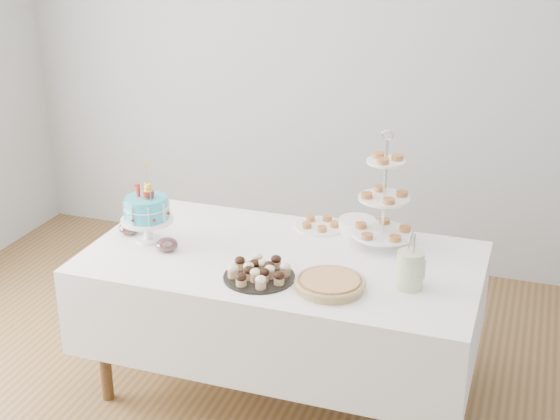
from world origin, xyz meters
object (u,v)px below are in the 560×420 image
(table, at_px, (282,297))
(plate_stack, at_px, (357,226))
(pastry_plate, at_px, (320,225))
(jam_bowl_b, at_px, (129,228))
(utensil_pitcher, at_px, (410,268))
(cupcake_tray, at_px, (259,271))
(birthday_cake, at_px, (147,221))
(tiered_stand, at_px, (384,199))
(jam_bowl_a, at_px, (167,245))
(pie, at_px, (330,283))

(table, bearing_deg, plate_stack, 55.42)
(pastry_plate, xyz_separation_m, jam_bowl_b, (-0.92, -0.40, 0.01))
(plate_stack, bearing_deg, utensil_pitcher, -54.64)
(cupcake_tray, distance_m, pastry_plate, 0.66)
(birthday_cake, height_order, tiered_stand, tiered_stand)
(jam_bowl_a, distance_m, jam_bowl_b, 0.31)
(tiered_stand, bearing_deg, jam_bowl_a, -157.60)
(table, distance_m, birthday_cake, 0.78)
(pastry_plate, height_order, jam_bowl_a, jam_bowl_a)
(birthday_cake, bearing_deg, pastry_plate, 42.31)
(pie, relative_size, jam_bowl_a, 2.89)
(cupcake_tray, relative_size, pie, 1.03)
(birthday_cake, distance_m, jam_bowl_b, 0.17)
(tiered_stand, bearing_deg, plate_stack, 143.59)
(table, relative_size, birthday_cake, 4.69)
(jam_bowl_a, xyz_separation_m, jam_bowl_b, (-0.28, 0.12, -0.00))
(plate_stack, height_order, jam_bowl_b, plate_stack)
(jam_bowl_a, xyz_separation_m, utensil_pitcher, (1.21, 0.00, 0.06))
(table, distance_m, jam_bowl_a, 0.63)
(pie, height_order, plate_stack, plate_stack)
(cupcake_tray, relative_size, plate_stack, 1.72)
(cupcake_tray, distance_m, jam_bowl_b, 0.86)
(birthday_cake, relative_size, tiered_stand, 0.68)
(birthday_cake, relative_size, jam_bowl_b, 3.77)
(utensil_pitcher, bearing_deg, jam_bowl_b, -178.74)
(jam_bowl_b, bearing_deg, cupcake_tray, -17.31)
(table, xyz_separation_m, birthday_cake, (-0.70, -0.05, 0.34))
(cupcake_tray, bearing_deg, utensil_pitcher, 11.31)
(utensil_pitcher, bearing_deg, birthday_cake, -177.04)
(cupcake_tray, bearing_deg, plate_stack, 65.51)
(pastry_plate, bearing_deg, birthday_cake, -149.73)
(tiered_stand, distance_m, pastry_plate, 0.44)
(birthday_cake, distance_m, tiered_stand, 1.19)
(pie, distance_m, tiered_stand, 0.60)
(pie, bearing_deg, jam_bowl_b, 167.67)
(pastry_plate, height_order, utensil_pitcher, utensil_pitcher)
(birthday_cake, xyz_separation_m, utensil_pitcher, (1.35, -0.07, -0.02))
(pie, xyz_separation_m, jam_bowl_a, (-0.88, 0.13, 0.00))
(cupcake_tray, xyz_separation_m, tiered_stand, (0.46, 0.54, 0.22))
(tiered_stand, distance_m, utensil_pitcher, 0.49)
(plate_stack, xyz_separation_m, utensil_pitcher, (0.37, -0.52, 0.06))
(plate_stack, xyz_separation_m, jam_bowl_b, (-1.12, -0.40, -0.01))
(cupcake_tray, xyz_separation_m, pastry_plate, (0.10, 0.66, -0.02))
(pie, xyz_separation_m, jam_bowl_b, (-1.16, 0.25, 0.00))
(pie, xyz_separation_m, plate_stack, (-0.04, 0.65, 0.01))
(cupcake_tray, distance_m, utensil_pitcher, 0.69)
(utensil_pitcher, bearing_deg, tiered_stand, 123.61)
(table, height_order, pie, pie)
(table, distance_m, cupcake_tray, 0.37)
(cupcake_tray, height_order, utensil_pitcher, utensil_pitcher)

